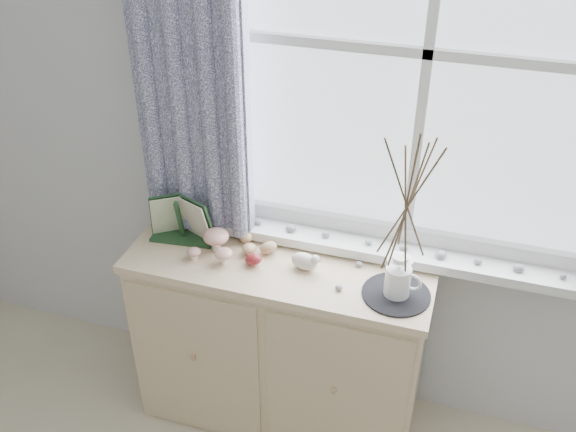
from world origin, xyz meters
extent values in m
cube|color=beige|center=(0.00, 2.00, 1.30)|extent=(4.00, 0.04, 2.60)
cube|color=white|center=(0.30, 2.00, 1.65)|extent=(1.30, 0.01, 1.40)
cube|color=silver|center=(0.30, 1.92, 0.88)|extent=(1.45, 0.16, 0.04)
cube|color=#090D34|center=(-0.52, 1.87, 1.68)|extent=(0.44, 0.06, 1.61)
cube|color=beige|center=(-0.15, 1.75, 0.41)|extent=(1.17, 0.43, 0.81)
cube|color=beige|center=(-0.15, 1.75, 0.83)|extent=(1.20, 0.45, 0.03)
cube|color=beige|center=(-0.44, 1.53, 0.41)|extent=(0.55, 0.01, 0.75)
cube|color=beige|center=(0.14, 1.53, 0.41)|extent=(0.55, 0.01, 0.75)
cylinder|color=white|center=(-0.41, 1.75, 0.88)|extent=(0.03, 0.03, 0.07)
ellipsoid|color=#A52005|center=(-0.41, 1.75, 0.92)|extent=(0.10, 0.10, 0.06)
cylinder|color=white|center=(-0.35, 1.68, 0.87)|extent=(0.03, 0.03, 0.04)
ellipsoid|color=#A52005|center=(-0.35, 1.68, 0.90)|extent=(0.07, 0.07, 0.04)
cylinder|color=white|center=(-0.47, 1.67, 0.87)|extent=(0.02, 0.02, 0.03)
ellipsoid|color=#A52005|center=(-0.47, 1.67, 0.89)|extent=(0.05, 0.05, 0.03)
ellipsoid|color=tan|center=(-0.28, 1.76, 0.88)|extent=(0.06, 0.04, 0.07)
ellipsoid|color=tan|center=(-0.32, 1.83, 0.88)|extent=(0.06, 0.04, 0.07)
ellipsoid|color=maroon|center=(-0.24, 1.70, 0.88)|extent=(0.06, 0.04, 0.07)
ellipsoid|color=tan|center=(-0.21, 1.79, 0.88)|extent=(0.06, 0.04, 0.07)
cylinder|color=black|center=(0.31, 1.69, 0.85)|extent=(0.25, 0.25, 0.01)
cylinder|color=white|center=(0.31, 1.69, 0.92)|extent=(0.11, 0.11, 0.11)
cone|color=white|center=(0.31, 1.69, 0.99)|extent=(0.09, 0.09, 0.04)
cylinder|color=white|center=(0.31, 1.69, 1.01)|extent=(0.06, 0.06, 0.03)
torus|color=white|center=(0.37, 1.69, 0.92)|extent=(0.07, 0.03, 0.07)
ellipsoid|color=gray|center=(0.11, 1.65, 0.86)|extent=(0.03, 0.03, 0.02)
ellipsoid|color=gray|center=(0.15, 1.81, 0.86)|extent=(0.03, 0.03, 0.02)
ellipsoid|color=gray|center=(0.33, 1.67, 0.86)|extent=(0.03, 0.03, 0.02)
ellipsoid|color=gray|center=(0.03, 1.85, 0.86)|extent=(0.03, 0.03, 0.02)
ellipsoid|color=gray|center=(0.27, 1.79, 0.86)|extent=(0.03, 0.03, 0.02)
camera|label=1|loc=(0.48, -0.13, 2.35)|focal=40.00mm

